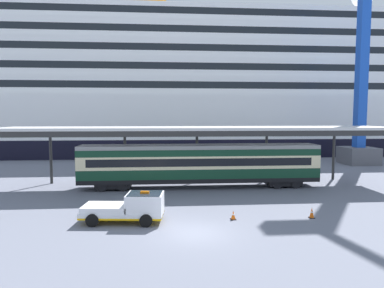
# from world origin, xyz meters

# --- Properties ---
(ground_plane) EXTENTS (400.00, 400.00, 0.00)m
(ground_plane) POSITION_xyz_m (0.00, 0.00, 0.00)
(ground_plane) COLOR slate
(cruise_ship) EXTENTS (170.15, 27.81, 33.78)m
(cruise_ship) POSITION_xyz_m (-9.30, 48.03, 11.67)
(cruise_ship) COLOR black
(cruise_ship) RESTS_ON ground
(platform_canopy) EXTENTS (37.06, 5.93, 5.78)m
(platform_canopy) POSITION_xyz_m (1.48, 12.83, 5.53)
(platform_canopy) COLOR silver
(platform_canopy) RESTS_ON ground
(train_carriage) EXTENTS (22.49, 2.81, 4.11)m
(train_carriage) POSITION_xyz_m (1.48, 12.40, 2.31)
(train_carriage) COLOR black
(train_carriage) RESTS_ON ground
(service_truck) EXTENTS (5.37, 2.64, 2.02)m
(service_truck) POSITION_xyz_m (-4.01, 2.38, 0.99)
(service_truck) COLOR white
(service_truck) RESTS_ON ground
(traffic_cone_near) EXTENTS (0.36, 0.36, 0.72)m
(traffic_cone_near) POSITION_xyz_m (8.00, 2.28, 0.35)
(traffic_cone_near) COLOR black
(traffic_cone_near) RESTS_ON ground
(traffic_cone_mid) EXTENTS (0.36, 0.36, 0.60)m
(traffic_cone_mid) POSITION_xyz_m (2.69, 2.36, 0.29)
(traffic_cone_mid) COLOR black
(traffic_cone_mid) RESTS_ON ground
(dockside_crane) EXTENTS (18.33, 4.40, 60.17)m
(dockside_crane) POSITION_xyz_m (26.76, 26.48, 19.11)
(dockside_crane) COLOR #595960
(dockside_crane) RESTS_ON ground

